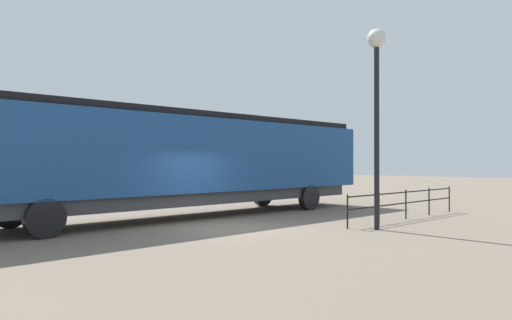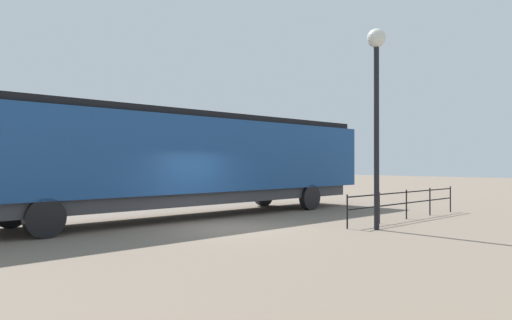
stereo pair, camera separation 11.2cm
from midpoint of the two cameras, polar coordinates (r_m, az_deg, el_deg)
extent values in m
plane|color=#756656|center=(15.28, -3.35, -8.03)|extent=(120.00, 120.00, 0.00)
cube|color=navy|center=(18.17, -8.32, 0.55)|extent=(3.14, 17.60, 2.65)
cube|color=black|center=(23.49, 6.97, -0.62)|extent=(3.01, 2.29, 1.86)
cube|color=black|center=(18.25, -8.32, 5.10)|extent=(2.82, 16.90, 0.24)
cube|color=#38383D|center=(18.21, -8.33, -4.33)|extent=(2.82, 16.20, 0.45)
cylinder|color=black|center=(22.98, 1.03, -4.07)|extent=(0.30, 1.10, 1.10)
cylinder|color=black|center=(21.08, 6.54, -4.40)|extent=(0.30, 1.10, 1.10)
cylinder|color=black|center=(16.96, -26.96, -5.36)|extent=(0.30, 1.10, 1.10)
cylinder|color=black|center=(14.29, -23.55, -6.32)|extent=(0.30, 1.10, 1.10)
cylinder|color=black|center=(15.19, 14.28, 2.70)|extent=(0.16, 0.16, 5.69)
sphere|color=silver|center=(15.64, 14.27, 13.81)|extent=(0.58, 0.58, 0.58)
cube|color=black|center=(18.36, 17.54, -3.65)|extent=(0.04, 7.37, 0.04)
cube|color=black|center=(18.39, 17.54, -4.88)|extent=(0.04, 7.37, 0.04)
cylinder|color=black|center=(15.26, 10.96, -6.02)|extent=(0.05, 0.05, 1.06)
cylinder|color=black|center=(16.80, 14.56, -5.50)|extent=(0.05, 0.05, 1.06)
cylinder|color=black|center=(18.39, 17.54, -5.04)|extent=(0.05, 0.05, 1.06)
cylinder|color=black|center=(20.03, 20.04, -4.65)|extent=(0.05, 0.05, 1.06)
cylinder|color=black|center=(21.70, 22.16, -4.31)|extent=(0.05, 0.05, 1.06)
camera|label=1|loc=(0.06, -89.81, 0.00)|focal=33.79mm
camera|label=2|loc=(0.06, 90.19, 0.00)|focal=33.79mm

